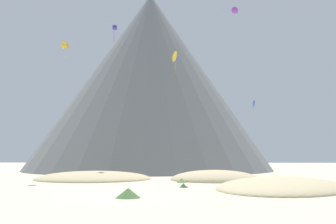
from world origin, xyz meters
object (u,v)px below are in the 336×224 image
at_px(kite_gold_mid, 65,45).
at_px(kite_violet_high, 235,10).
at_px(kite_blue_mid, 254,104).
at_px(kite_yellow_mid, 174,56).
at_px(bush_far_left, 183,185).
at_px(bush_ridge_crest, 181,180).
at_px(rock_massif, 148,83).
at_px(kite_teal_mid, 88,107).
at_px(bush_scatter_east, 128,193).
at_px(kite_indigo_high, 115,28).

distance_m(kite_gold_mid, kite_violet_high, 40.13).
distance_m(kite_blue_mid, kite_violet_high, 25.78).
height_order(kite_yellow_mid, kite_blue_mid, kite_yellow_mid).
distance_m(bush_far_left, kite_gold_mid, 38.87).
height_order(bush_ridge_crest, kite_yellow_mid, kite_yellow_mid).
relative_size(rock_massif, kite_gold_mid, 22.75).
bearing_deg(kite_teal_mid, kite_gold_mid, -129.60).
height_order(bush_far_left, kite_violet_high, kite_violet_high).
bearing_deg(rock_massif, kite_gold_mid, -105.66).
height_order(bush_scatter_east, kite_violet_high, kite_violet_high).
height_order(kite_gold_mid, kite_teal_mid, kite_gold_mid).
height_order(bush_ridge_crest, rock_massif, rock_massif).
height_order(bush_far_left, kite_gold_mid, kite_gold_mid).
xyz_separation_m(rock_massif, kite_blue_mid, (30.10, -11.50, -8.51)).
xyz_separation_m(kite_gold_mid, kite_teal_mid, (-2.62, 25.88, -8.34)).
bearing_deg(bush_far_left, bush_ridge_crest, 92.65).
distance_m(kite_gold_mid, kite_blue_mid, 51.61).
bearing_deg(kite_violet_high, rock_massif, 120.53).
height_order(kite_yellow_mid, kite_indigo_high, kite_indigo_high).
bearing_deg(kite_indigo_high, bush_ridge_crest, 53.48).
relative_size(rock_massif, kite_teal_mid, 13.14).
bearing_deg(rock_massif, bush_far_left, -79.09).
distance_m(kite_yellow_mid, kite_indigo_high, 28.02).
xyz_separation_m(bush_scatter_east, kite_violet_high, (17.12, 45.23, 37.70)).
bearing_deg(kite_gold_mid, kite_blue_mid, 34.20).
distance_m(kite_indigo_high, kite_teal_mid, 22.34).
bearing_deg(kite_yellow_mid, kite_blue_mid, 163.53).
xyz_separation_m(bush_scatter_east, rock_massif, (-6.38, 71.52, 26.16)).
relative_size(kite_indigo_high, kite_violet_high, 2.31).
bearing_deg(rock_massif, kite_yellow_mid, -77.72).
bearing_deg(kite_teal_mid, bush_ridge_crest, -100.37).
xyz_separation_m(bush_scatter_east, kite_indigo_high, (-11.61, 46.14, 34.35)).
bearing_deg(bush_ridge_crest, kite_gold_mid, 155.73).
bearing_deg(kite_yellow_mid, bush_scatter_east, 7.34).
height_order(kite_blue_mid, kite_teal_mid, kite_blue_mid).
distance_m(kite_yellow_mid, kite_gold_mid, 22.00).
bearing_deg(kite_violet_high, kite_indigo_high, 166.92).
distance_m(rock_massif, kite_gold_mid, 42.72).
bearing_deg(kite_indigo_high, rock_massif, -170.39).
relative_size(bush_scatter_east, kite_blue_mid, 1.21).
bearing_deg(kite_violet_high, kite_teal_mid, 152.37).
bearing_deg(kite_gold_mid, bush_ridge_crest, -25.51).
distance_m(rock_massif, kite_violet_high, 37.11).
relative_size(kite_gold_mid, kite_indigo_high, 0.85).
relative_size(kite_yellow_mid, kite_gold_mid, 1.20).
bearing_deg(kite_blue_mid, rock_massif, 94.10).
relative_size(kite_yellow_mid, kite_violet_high, 2.37).
distance_m(kite_blue_mid, kite_teal_mid, 44.42).
relative_size(kite_indigo_high, kite_teal_mid, 0.68).
bearing_deg(rock_massif, bush_scatter_east, -84.90).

